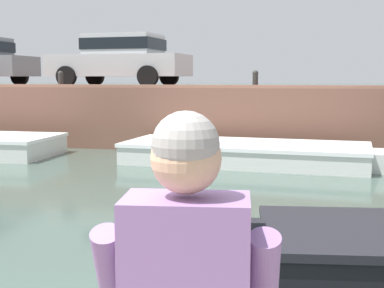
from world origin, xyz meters
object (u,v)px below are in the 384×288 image
(boat_moored_central_white, at_px, (257,154))
(mooring_bollard_mid, at_px, (255,78))
(car_left_inner_silver, at_px, (121,58))
(mooring_bollard_west, at_px, (61,78))

(boat_moored_central_white, bearing_deg, mooring_bollard_mid, 98.86)
(car_left_inner_silver, relative_size, mooring_bollard_mid, 9.43)
(car_left_inner_silver, height_order, mooring_bollard_west, car_left_inner_silver)
(boat_moored_central_white, relative_size, mooring_bollard_mid, 14.58)
(mooring_bollard_west, bearing_deg, boat_moored_central_white, -17.27)
(mooring_bollard_west, height_order, mooring_bollard_mid, same)
(car_left_inner_silver, bearing_deg, mooring_bollard_mid, -22.71)
(boat_moored_central_white, distance_m, car_left_inner_silver, 6.19)
(car_left_inner_silver, distance_m, mooring_bollard_west, 2.17)
(car_left_inner_silver, distance_m, mooring_bollard_mid, 4.67)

